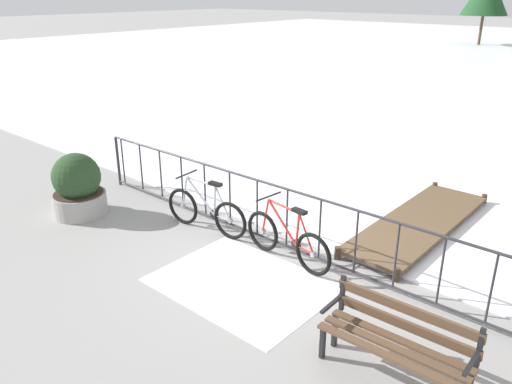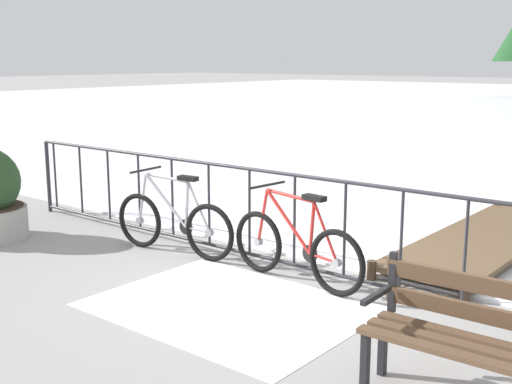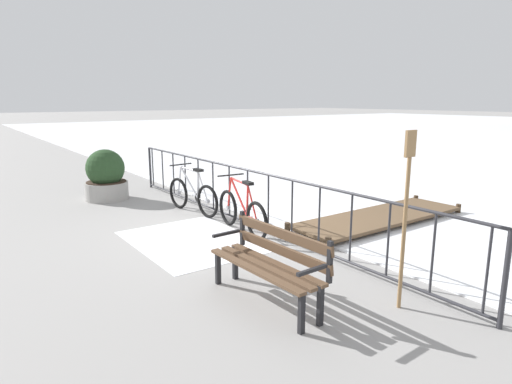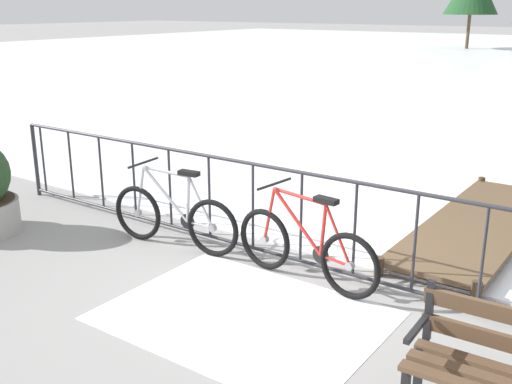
% 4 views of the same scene
% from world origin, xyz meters
% --- Properties ---
extents(ground_plane, '(160.00, 160.00, 0.00)m').
position_xyz_m(ground_plane, '(0.00, 0.00, 0.00)').
color(ground_plane, gray).
extents(snow_patch, '(2.42, 1.83, 0.01)m').
position_xyz_m(snow_patch, '(0.14, -1.20, 0.00)').
color(snow_patch, white).
rests_on(snow_patch, ground).
extents(railing_fence, '(9.06, 0.06, 1.07)m').
position_xyz_m(railing_fence, '(0.00, 0.00, 0.56)').
color(railing_fence, '#2D2D33').
rests_on(railing_fence, ground).
extents(bicycle_near_railing, '(1.71, 0.52, 0.97)m').
position_xyz_m(bicycle_near_railing, '(0.23, -0.28, 0.37)').
color(bicycle_near_railing, black).
rests_on(bicycle_near_railing, ground).
extents(bicycle_second, '(1.71, 0.52, 0.97)m').
position_xyz_m(bicycle_second, '(-1.48, -0.35, 0.37)').
color(bicycle_second, black).
rests_on(bicycle_second, ground).
extents(park_bench, '(1.61, 0.53, 0.89)m').
position_xyz_m(park_bench, '(2.62, -1.50, 0.51)').
color(park_bench, brown).
rests_on(park_bench, ground).
extents(planter_with_shrub, '(0.97, 0.97, 1.17)m').
position_xyz_m(planter_with_shrub, '(-3.76, -1.38, 0.54)').
color(planter_with_shrub, '#9E9B96').
rests_on(planter_with_shrub, ground).
extents(wooden_dock, '(1.10, 3.81, 0.20)m').
position_xyz_m(wooden_dock, '(1.26, 2.15, 0.12)').
color(wooden_dock, brown).
rests_on(wooden_dock, ground).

